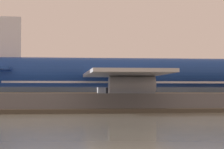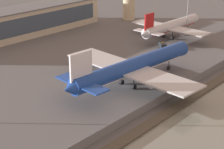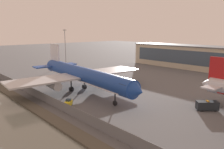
# 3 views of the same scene
# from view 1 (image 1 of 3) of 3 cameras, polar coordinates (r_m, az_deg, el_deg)

# --- Properties ---
(ground_plane) EXTENTS (500.00, 500.00, 0.00)m
(ground_plane) POSITION_cam_1_polar(r_m,az_deg,el_deg) (86.64, -0.27, -3.67)
(ground_plane) COLOR #565659
(shoreline_seawall) EXTENTS (320.00, 3.00, 0.50)m
(shoreline_seawall) POSITION_cam_1_polar(r_m,az_deg,el_deg) (66.61, 3.01, -3.91)
(shoreline_seawall) COLOR #474238
(shoreline_seawall) RESTS_ON ground
(perimeter_fence) EXTENTS (280.00, 0.10, 2.44)m
(perimeter_fence) POSITION_cam_1_polar(r_m,az_deg,el_deg) (70.96, 2.13, -3.02)
(perimeter_fence) COLOR slate
(perimeter_fence) RESTS_ON ground
(cargo_jet_blue) EXTENTS (52.71, 45.66, 14.60)m
(cargo_jet_blue) POSITION_cam_1_polar(r_m,az_deg,el_deg) (84.83, 1.26, 0.06)
(cargo_jet_blue) COLOR #193D93
(cargo_jet_blue) RESTS_ON ground
(baggage_tug) EXTENTS (3.36, 3.43, 1.80)m
(baggage_tug) POSITION_cam_1_polar(r_m,az_deg,el_deg) (77.10, 9.69, -3.23)
(baggage_tug) COLOR yellow
(baggage_tug) RESTS_ON ground
(terminal_building) EXTENTS (81.89, 15.13, 11.93)m
(terminal_building) POSITION_cam_1_polar(r_m,az_deg,el_deg) (154.11, -0.60, -0.79)
(terminal_building) COLOR #BCB299
(terminal_building) RESTS_ON ground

